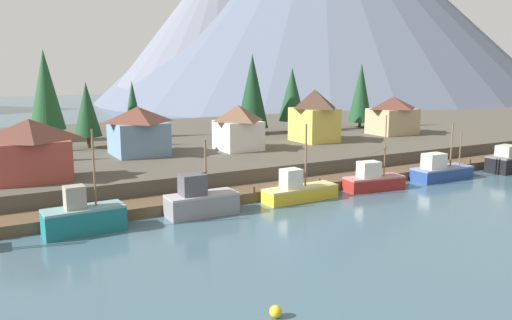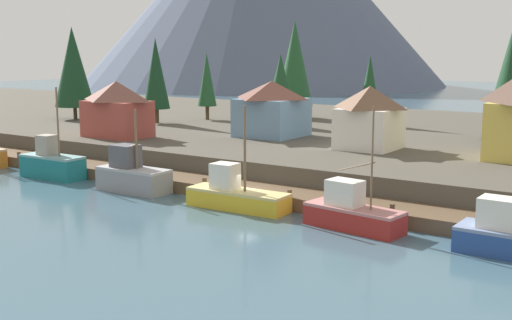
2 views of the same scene
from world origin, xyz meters
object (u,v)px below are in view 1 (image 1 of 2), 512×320
(channel_buoy, at_px, (276,312))
(fishing_boat_blue, at_px, (441,171))
(house_yellow, at_px, (314,115))
(fishing_boat_yellow, at_px, (299,190))
(house_white, at_px, (238,127))
(conifer_centre, at_px, (87,109))
(house_red, at_px, (31,150))
(conifer_far_right, at_px, (361,93))
(fishing_boat_black, at_px, (511,161))
(conifer_mid_left, at_px, (252,91))
(house_blue, at_px, (138,130))
(conifer_mid_right, at_px, (292,94))
(house_tan, at_px, (393,115))
(conifer_near_right, at_px, (45,90))
(conifer_near_left, at_px, (133,104))
(fishing_boat_grey, at_px, (200,201))
(fishing_boat_teal, at_px, (83,217))
(fishing_boat_red, at_px, (373,180))

(channel_buoy, bearing_deg, fishing_boat_blue, 29.43)
(house_yellow, bearing_deg, fishing_boat_yellow, -129.00)
(house_white, xyz_separation_m, conifer_centre, (-16.97, 11.24, 2.18))
(house_red, height_order, channel_buoy, house_red)
(conifer_far_right, distance_m, channel_buoy, 70.32)
(fishing_boat_black, height_order, house_red, house_red)
(fishing_boat_black, relative_size, conifer_mid_left, 0.66)
(house_blue, bearing_deg, conifer_mid_right, 20.04)
(fishing_boat_blue, height_order, house_blue, house_blue)
(fishing_boat_blue, xyz_separation_m, house_white, (-17.86, 18.16, 4.44))
(house_tan, height_order, conifer_near_right, conifer_near_right)
(fishing_boat_blue, relative_size, conifer_near_left, 0.90)
(fishing_boat_grey, height_order, conifer_far_right, conifer_far_right)
(channel_buoy, bearing_deg, house_blue, 83.23)
(fishing_boat_blue, distance_m, house_yellow, 20.90)
(house_blue, relative_size, conifer_near_right, 0.52)
(fishing_boat_yellow, height_order, conifer_near_left, conifer_near_left)
(fishing_boat_yellow, relative_size, conifer_far_right, 0.70)
(house_tan, bearing_deg, fishing_boat_yellow, -147.66)
(house_blue, xyz_separation_m, conifer_mid_right, (29.90, 10.91, 3.17))
(house_red, bearing_deg, conifer_near_left, 56.26)
(fishing_boat_teal, bearing_deg, fishing_boat_yellow, -2.38)
(fishing_boat_blue, xyz_separation_m, house_tan, (11.60, 20.35, 4.51))
(channel_buoy, bearing_deg, conifer_near_right, 93.19)
(fishing_boat_black, height_order, conifer_near_left, conifer_near_left)
(house_blue, height_order, conifer_near_left, conifer_near_left)
(fishing_boat_black, bearing_deg, fishing_boat_grey, 171.17)
(conifer_near_right, bearing_deg, conifer_near_left, -9.63)
(fishing_boat_blue, xyz_separation_m, conifer_near_left, (-26.45, 36.96, 6.53))
(house_red, distance_m, house_blue, 16.66)
(fishing_boat_black, relative_size, house_red, 1.17)
(fishing_boat_grey, xyz_separation_m, house_blue, (0.59, 20.61, 4.20))
(house_yellow, height_order, conifer_centre, conifer_centre)
(conifer_centre, relative_size, conifer_far_right, 0.77)
(fishing_boat_teal, relative_size, conifer_near_left, 0.97)
(fishing_boat_blue, relative_size, fishing_boat_black, 0.92)
(conifer_mid_left, xyz_separation_m, channel_buoy, (-27.09, -51.61, -9.10))
(conifer_near_left, xyz_separation_m, conifer_mid_left, (18.21, -5.29, 1.83))
(fishing_boat_grey, distance_m, conifer_mid_right, 44.47)
(conifer_mid_left, distance_m, conifer_mid_right, 7.68)
(fishing_boat_red, relative_size, house_blue, 1.18)
(conifer_mid_left, bearing_deg, house_white, -125.42)
(fishing_boat_black, xyz_separation_m, conifer_centre, (-47.25, 29.97, 6.46))
(house_tan, xyz_separation_m, conifer_mid_left, (-19.84, 11.33, 3.85))
(house_blue, relative_size, conifer_near_left, 0.80)
(fishing_boat_grey, xyz_separation_m, fishing_boat_yellow, (10.76, -0.02, -0.33))
(fishing_boat_teal, height_order, conifer_centre, conifer_centre)
(fishing_boat_grey, distance_m, house_tan, 47.42)
(conifer_centre, height_order, channel_buoy, conifer_centre)
(house_red, distance_m, conifer_near_right, 29.01)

